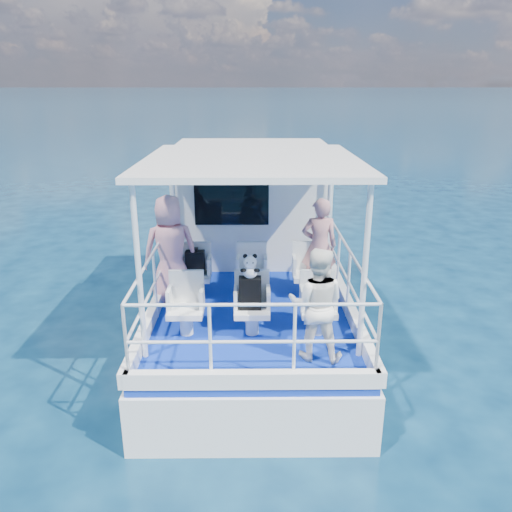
% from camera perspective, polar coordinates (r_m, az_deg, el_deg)
% --- Properties ---
extents(ground, '(2000.00, 2000.00, 0.00)m').
position_cam_1_polar(ground, '(8.36, -0.45, -10.76)').
color(ground, '#072139').
rests_on(ground, ground).
extents(hull, '(3.00, 7.00, 1.60)m').
position_cam_1_polar(hull, '(9.25, -0.47, -7.69)').
color(hull, white).
rests_on(hull, ground).
extents(deck, '(2.90, 6.90, 0.10)m').
position_cam_1_polar(deck, '(8.90, -0.48, -2.79)').
color(deck, '#0B29A0').
rests_on(deck, hull).
extents(cabin, '(2.85, 2.00, 2.20)m').
position_cam_1_polar(cabin, '(9.80, -0.51, 6.30)').
color(cabin, white).
rests_on(cabin, deck).
extents(canopy, '(3.00, 3.20, 0.08)m').
position_cam_1_polar(canopy, '(7.14, -0.51, 10.85)').
color(canopy, white).
rests_on(canopy, cabin).
extents(canopy_posts, '(2.77, 2.97, 2.20)m').
position_cam_1_polar(canopy_posts, '(7.34, -0.49, 1.95)').
color(canopy_posts, white).
rests_on(canopy_posts, deck).
extents(railings, '(2.84, 3.59, 1.00)m').
position_cam_1_polar(railings, '(7.23, -0.47, -3.36)').
color(railings, white).
rests_on(railings, deck).
extents(seat_port_fwd, '(0.48, 0.46, 0.38)m').
position_cam_1_polar(seat_port_fwd, '(8.12, -6.85, -3.31)').
color(seat_port_fwd, white).
rests_on(seat_port_fwd, deck).
extents(seat_center_fwd, '(0.48, 0.46, 0.38)m').
position_cam_1_polar(seat_center_fwd, '(8.07, -0.47, -3.31)').
color(seat_center_fwd, white).
rests_on(seat_center_fwd, deck).
extents(seat_stbd_fwd, '(0.48, 0.46, 0.38)m').
position_cam_1_polar(seat_stbd_fwd, '(8.12, 5.90, -3.27)').
color(seat_stbd_fwd, white).
rests_on(seat_stbd_fwd, deck).
extents(seat_port_aft, '(0.48, 0.46, 0.38)m').
position_cam_1_polar(seat_port_aft, '(6.94, -7.97, -7.37)').
color(seat_port_aft, white).
rests_on(seat_port_aft, deck).
extents(seat_center_aft, '(0.48, 0.46, 0.38)m').
position_cam_1_polar(seat_center_aft, '(6.88, -0.45, -7.41)').
color(seat_center_aft, white).
rests_on(seat_center_aft, deck).
extents(seat_stbd_aft, '(0.48, 0.46, 0.38)m').
position_cam_1_polar(seat_stbd_aft, '(6.94, 7.06, -7.32)').
color(seat_stbd_aft, white).
rests_on(seat_stbd_aft, deck).
extents(passenger_port_fwd, '(0.73, 0.60, 1.70)m').
position_cam_1_polar(passenger_port_fwd, '(7.77, -9.74, 0.71)').
color(passenger_port_fwd, pink).
rests_on(passenger_port_fwd, deck).
extents(passenger_stbd_fwd, '(0.58, 0.38, 1.58)m').
position_cam_1_polar(passenger_stbd_fwd, '(8.10, 7.23, 1.13)').
color(passenger_stbd_fwd, tan).
rests_on(passenger_stbd_fwd, deck).
extents(passenger_stbd_aft, '(0.79, 0.67, 1.44)m').
position_cam_1_polar(passenger_stbd_aft, '(6.14, 6.92, -5.50)').
color(passenger_stbd_aft, white).
rests_on(passenger_stbd_aft, deck).
extents(backpack_port, '(0.30, 0.17, 0.39)m').
position_cam_1_polar(backpack_port, '(7.96, -6.96, -0.78)').
color(backpack_port, black).
rests_on(backpack_port, seat_port_fwd).
extents(backpack_center, '(0.30, 0.17, 0.44)m').
position_cam_1_polar(backpack_center, '(6.71, -0.67, -4.25)').
color(backpack_center, black).
rests_on(backpack_center, seat_center_aft).
extents(compact_camera, '(0.10, 0.06, 0.06)m').
position_cam_1_polar(compact_camera, '(7.90, -7.00, 0.77)').
color(compact_camera, black).
rests_on(compact_camera, backpack_port).
extents(panda, '(0.21, 0.18, 0.33)m').
position_cam_1_polar(panda, '(6.56, -0.68, -1.17)').
color(panda, white).
rests_on(panda, backpack_center).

